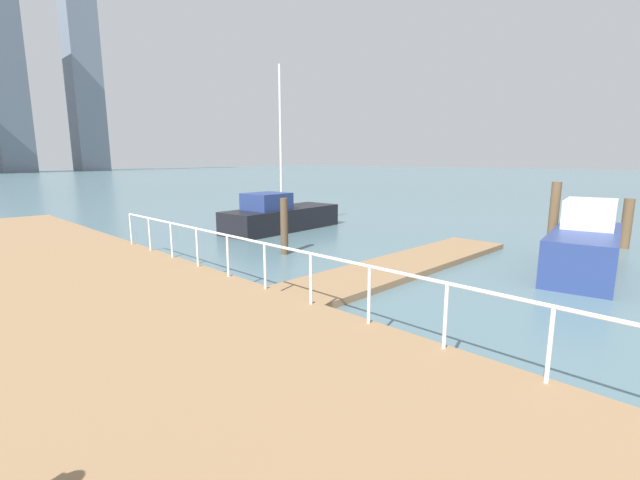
# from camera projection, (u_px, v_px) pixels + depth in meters

# --- Properties ---
(ground_plane) EXTENTS (300.00, 300.00, 0.00)m
(ground_plane) POSITION_uv_depth(u_px,v_px,m) (196.00, 239.00, 18.14)
(ground_plane) COLOR slate
(floating_dock) EXTENTS (10.59, 2.00, 0.18)m
(floating_dock) POSITION_uv_depth(u_px,v_px,m) (400.00, 266.00, 13.15)
(floating_dock) COLOR #93704C
(floating_dock) RESTS_ON ground_plane
(boardwalk_railing) EXTENTS (0.06, 22.42, 1.08)m
(boardwalk_railing) POSITION_uv_depth(u_px,v_px,m) (405.00, 288.00, 7.10)
(boardwalk_railing) COLOR white
(boardwalk_railing) RESTS_ON boardwalk
(dock_piling_0) EXTENTS (0.26, 0.26, 1.98)m
(dock_piling_0) POSITION_uv_depth(u_px,v_px,m) (284.00, 226.00, 15.08)
(dock_piling_0) COLOR brown
(dock_piling_0) RESTS_ON ground_plane
(dock_piling_1) EXTENTS (0.35, 0.35, 1.86)m
(dock_piling_1) POSITION_uv_depth(u_px,v_px,m) (627.00, 224.00, 16.12)
(dock_piling_1) COLOR brown
(dock_piling_1) RESTS_ON ground_plane
(dock_piling_2) EXTENTS (0.32, 0.32, 2.53)m
(dock_piling_2) POSITION_uv_depth(u_px,v_px,m) (554.00, 218.00, 15.09)
(dock_piling_2) COLOR brown
(dock_piling_2) RESTS_ON ground_plane
(moored_boat_1) EXTENTS (6.20, 2.57, 7.45)m
(moored_boat_1) POSITION_uv_depth(u_px,v_px,m) (280.00, 216.00, 20.29)
(moored_boat_1) COLOR black
(moored_boat_1) RESTS_ON ground_plane
(moored_boat_2) EXTENTS (5.17, 2.48, 2.11)m
(moored_boat_2) POSITION_uv_depth(u_px,v_px,m) (585.00, 246.00, 12.66)
(moored_boat_2) COLOR navy
(moored_boat_2) RESTS_ON ground_plane
(skyline_tower_3) EXTENTS (8.24, 12.35, 43.14)m
(skyline_tower_3) POSITION_uv_depth(u_px,v_px,m) (3.00, 81.00, 103.49)
(skyline_tower_3) COLOR slate
(skyline_tower_3) RESTS_ON ground_plane
(skyline_tower_4) EXTENTS (8.00, 7.49, 61.79)m
(skyline_tower_4) POSITION_uv_depth(u_px,v_px,m) (82.00, 56.00, 117.69)
(skyline_tower_4) COLOR slate
(skyline_tower_4) RESTS_ON ground_plane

